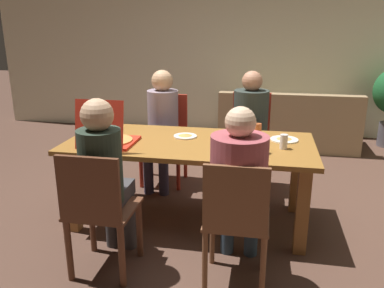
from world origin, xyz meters
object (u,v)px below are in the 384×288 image
(drinking_glass_2, at_px, (284,142))
(chair_1, at_px, (98,210))
(chair_3, at_px, (236,218))
(drinking_glass_0, at_px, (261,146))
(person_1, at_px, (105,171))
(pizza_box_0, at_px, (109,138))
(plate_3, at_px, (284,139))
(plate_0, at_px, (226,139))
(person_2, at_px, (250,123))
(plate_1, at_px, (185,136))
(dining_table, at_px, (190,154))
(person_0, at_px, (162,120))
(person_3, at_px, (239,180))
(chair_0, at_px, (166,134))
(plate_2, at_px, (107,127))
(chair_2, at_px, (250,138))
(drinking_glass_1, at_px, (258,130))
(couch, at_px, (287,127))

(drinking_glass_2, bearing_deg, chair_1, -145.29)
(chair_3, bearing_deg, drinking_glass_0, 79.67)
(person_1, distance_m, pizza_box_0, 0.57)
(plate_3, height_order, drinking_glass_2, drinking_glass_2)
(person_1, relative_size, plate_0, 4.74)
(person_2, xyz_separation_m, drinking_glass_2, (0.30, -0.82, 0.06))
(plate_1, xyz_separation_m, plate_3, (0.84, 0.05, -0.00))
(pizza_box_0, height_order, plate_0, pizza_box_0)
(dining_table, relative_size, chair_3, 2.30)
(person_0, height_order, person_3, person_0)
(plate_0, bearing_deg, drinking_glass_2, -18.63)
(chair_3, xyz_separation_m, drinking_glass_0, (0.12, 0.68, 0.27))
(person_3, distance_m, drinking_glass_0, 0.56)
(person_1, height_order, drinking_glass_2, person_1)
(dining_table, bearing_deg, chair_0, 116.36)
(drinking_glass_0, distance_m, drinking_glass_2, 0.22)
(plate_1, distance_m, plate_2, 0.81)
(chair_2, bearing_deg, person_1, -118.67)
(dining_table, relative_size, person_1, 1.68)
(plate_3, height_order, drinking_glass_1, drinking_glass_1)
(pizza_box_0, xyz_separation_m, plate_2, (-0.24, 0.51, -0.05))
(plate_2, bearing_deg, person_2, 19.56)
(chair_3, bearing_deg, person_1, 172.20)
(drinking_glass_0, bearing_deg, dining_table, 161.21)
(pizza_box_0, xyz_separation_m, plate_1, (0.56, 0.35, -0.05))
(person_3, height_order, drinking_glass_1, person_3)
(person_1, relative_size, drinking_glass_0, 10.35)
(plate_0, height_order, plate_3, same)
(person_3, xyz_separation_m, pizza_box_0, (-1.09, 0.52, 0.07))
(person_0, xyz_separation_m, chair_2, (0.91, 0.16, -0.20))
(chair_1, height_order, person_2, person_2)
(plate_3, bearing_deg, plate_1, -176.38)
(dining_table, distance_m, plate_0, 0.33)
(person_2, bearing_deg, plate_3, -61.70)
(plate_0, bearing_deg, drinking_glass_1, 36.83)
(pizza_box_0, height_order, plate_2, pizza_box_0)
(chair_1, distance_m, chair_2, 2.02)
(person_0, height_order, chair_3, person_0)
(couch, bearing_deg, chair_1, -112.43)
(plate_3, bearing_deg, chair_0, 149.75)
(chair_2, bearing_deg, person_2, -90.00)
(person_0, height_order, plate_2, person_0)
(chair_0, bearing_deg, plate_3, -30.25)
(chair_0, bearing_deg, person_3, -60.87)
(chair_2, bearing_deg, person_3, -90.00)
(pizza_box_0, bearing_deg, person_1, -71.64)
(person_2, relative_size, person_3, 1.02)
(plate_3, bearing_deg, plate_2, 176.10)
(chair_1, height_order, couch, chair_1)
(person_0, bearing_deg, couch, 50.71)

